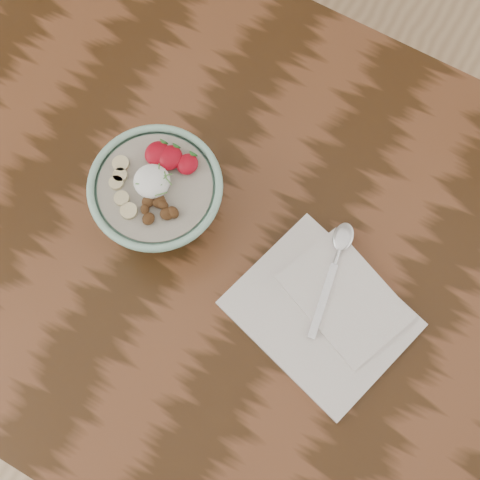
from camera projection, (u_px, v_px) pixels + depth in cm
name	position (u px, v px, depth cm)	size (l,w,h in cm)	color
table	(286.00, 283.00, 112.21)	(160.00, 90.00, 75.00)	#341E0D
breakfast_bowl	(158.00, 196.00, 99.68)	(19.66, 19.66, 13.08)	#8BBCA5
napkin	(326.00, 310.00, 100.78)	(29.46, 26.11, 1.54)	white
spoon	(338.00, 252.00, 102.05)	(5.51, 19.02, 0.99)	silver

